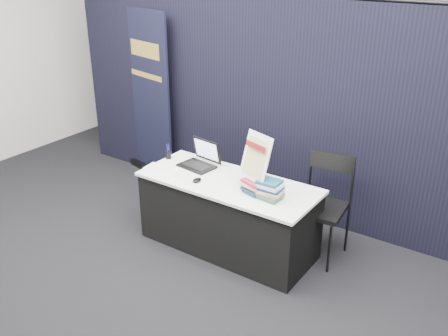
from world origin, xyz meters
TOP-DOWN VIEW (x-y plane):
  - floor at (0.00, 0.00)m, footprint 8.00×8.00m
  - wall_back at (0.00, 4.00)m, footprint 8.00×0.02m
  - drape_partition at (0.00, 1.60)m, footprint 6.00×0.08m
  - display_table at (0.00, 0.55)m, footprint 1.80×0.75m
  - laptop at (-0.46, 0.70)m, footprint 0.39×0.33m
  - mouse at (-0.25, 0.37)m, footprint 0.07×0.11m
  - brochure_left at (-0.79, 0.41)m, footprint 0.27×0.20m
  - brochure_mid at (-0.43, 0.43)m, footprint 0.39×0.33m
  - brochure_right at (-0.49, 0.55)m, footprint 0.33×0.26m
  - pen_cup at (-0.86, 0.66)m, footprint 0.07×0.07m
  - book_stack_tall at (0.34, 0.47)m, footprint 0.23×0.20m
  - book_stack_short at (0.51, 0.46)m, footprint 0.21×0.16m
  - info_sign at (0.34, 0.50)m, footprint 0.35×0.23m
  - pullup_banner at (-1.89, 1.50)m, footprint 0.92×0.30m
  - stacking_chair at (0.81, 0.98)m, footprint 0.51×0.52m

SIDE VIEW (x-z plane):
  - floor at x=0.00m, z-range 0.00..0.00m
  - display_table at x=0.00m, z-range 0.00..0.75m
  - stacking_chair at x=0.81m, z-range 0.06..1.09m
  - brochure_left at x=-0.79m, z-range 0.75..0.75m
  - brochure_right at x=-0.49m, z-range 0.75..0.75m
  - brochure_mid at x=-0.43m, z-range 0.75..0.75m
  - mouse at x=-0.25m, z-range 0.75..0.78m
  - pen_cup at x=-0.86m, z-range 0.75..0.83m
  - laptop at x=-0.46m, z-range 0.68..0.95m
  - book_stack_tall at x=0.34m, z-range 0.75..0.88m
  - book_stack_short at x=0.51m, z-range 0.75..0.93m
  - pullup_banner at x=-1.89m, z-range -0.12..2.05m
  - info_sign at x=0.34m, z-range 0.87..1.33m
  - drape_partition at x=0.00m, z-range 0.00..2.40m
  - wall_back at x=0.00m, z-range 0.00..3.50m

